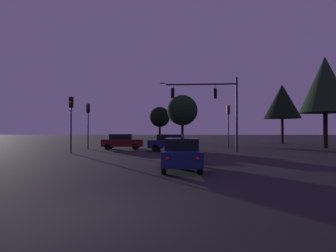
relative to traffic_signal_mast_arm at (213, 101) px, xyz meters
The scene contains 12 objects.
ground_plane 8.99m from the traffic_signal_mast_arm, 128.29° to the left, with size 168.00×168.00×0.00m, color black.
traffic_signal_mast_arm is the anchor object (origin of this frame).
traffic_light_corner_left 4.65m from the traffic_signal_mast_arm, 62.89° to the left, with size 0.31×0.36×4.41m.
traffic_light_corner_right 12.14m from the traffic_signal_mast_arm, behind, with size 0.30×0.35×4.66m.
traffic_light_median 12.62m from the traffic_signal_mast_arm, 165.33° to the left, with size 0.30×0.35×4.57m.
car_nearside_lane 12.11m from the traffic_signal_mast_arm, 104.95° to the right, with size 1.83×4.45×1.52m.
car_crossing_left 5.28m from the traffic_signal_mast_arm, behind, with size 4.28×2.21×1.52m.
car_crossing_right 9.71m from the traffic_signal_mast_arm, 162.78° to the left, with size 4.11×2.17×1.52m.
tree_behind_sign 14.20m from the traffic_signal_mast_arm, 100.05° to the left, with size 4.22×4.22×6.75m.
tree_left_far 14.09m from the traffic_signal_mast_arm, 24.61° to the left, with size 5.19×5.19×9.83m.
tree_center_horizon 19.07m from the traffic_signal_mast_arm, 52.60° to the left, with size 5.02×5.02×8.33m.
tree_right_cluster 25.34m from the traffic_signal_mast_arm, 104.39° to the left, with size 3.58×3.58×6.02m.
Camera 1 is at (1.70, -6.24, 1.91)m, focal length 29.93 mm.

